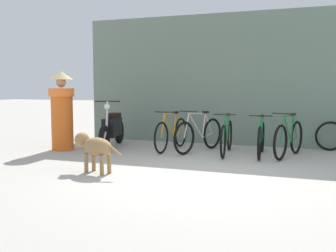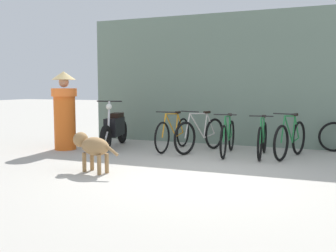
{
  "view_description": "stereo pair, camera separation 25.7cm",
  "coord_description": "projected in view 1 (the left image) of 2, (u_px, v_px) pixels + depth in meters",
  "views": [
    {
      "loc": [
        1.62,
        -5.96,
        1.42
      ],
      "look_at": [
        -1.0,
        1.25,
        0.65
      ],
      "focal_mm": 42.0,
      "sensor_mm": 36.0,
      "label": 1
    },
    {
      "loc": [
        1.86,
        -5.87,
        1.42
      ],
      "look_at": [
        -1.0,
        1.25,
        0.65
      ],
      "focal_mm": 42.0,
      "sensor_mm": 36.0,
      "label": 2
    }
  ],
  "objects": [
    {
      "name": "ground_plane",
      "position": [
        200.0,
        176.0,
        6.27
      ],
      "size": [
        60.0,
        60.0,
        0.0
      ],
      "primitive_type": "plane",
      "color": "#ADA89E"
    },
    {
      "name": "shop_wall_back",
      "position": [
        240.0,
        79.0,
        9.5
      ],
      "size": [
        8.0,
        0.2,
        3.19
      ],
      "color": "slate",
      "rests_on": "ground"
    },
    {
      "name": "bicycle_0",
      "position": [
        172.0,
        134.0,
        8.81
      ],
      "size": [
        0.46,
        1.77,
        0.89
      ],
      "rotation": [
        0.0,
        0.0,
        -1.65
      ],
      "color": "black",
      "rests_on": "ground"
    },
    {
      "name": "bicycle_1",
      "position": [
        199.0,
        135.0,
        8.59
      ],
      "size": [
        0.67,
        1.69,
        0.91
      ],
      "rotation": [
        0.0,
        0.0,
        -1.91
      ],
      "color": "black",
      "rests_on": "ground"
    },
    {
      "name": "bicycle_2",
      "position": [
        227.0,
        137.0,
        8.27
      ],
      "size": [
        0.46,
        1.75,
        0.88
      ],
      "rotation": [
        0.0,
        0.0,
        -1.5
      ],
      "color": "black",
      "rests_on": "ground"
    },
    {
      "name": "bicycle_3",
      "position": [
        261.0,
        139.0,
        8.05
      ],
      "size": [
        0.46,
        1.67,
        0.86
      ],
      "rotation": [
        0.0,
        0.0,
        -1.52
      ],
      "color": "black",
      "rests_on": "ground"
    },
    {
      "name": "bicycle_4",
      "position": [
        289.0,
        139.0,
        7.93
      ],
      "size": [
        0.57,
        1.61,
        0.91
      ],
      "rotation": [
        0.0,
        0.0,
        -1.85
      ],
      "color": "black",
      "rests_on": "ground"
    },
    {
      "name": "motorcycle",
      "position": [
        112.0,
        129.0,
        9.16
      ],
      "size": [
        0.63,
        1.9,
        1.11
      ],
      "rotation": [
        0.0,
        0.0,
        -1.35
      ],
      "color": "black",
      "rests_on": "ground"
    },
    {
      "name": "stray_dog",
      "position": [
        94.0,
        146.0,
        6.49
      ],
      "size": [
        1.05,
        0.49,
        0.65
      ],
      "rotation": [
        0.0,
        0.0,
        2.86
      ],
      "color": "#997247",
      "rests_on": "ground"
    },
    {
      "name": "person_in_robes",
      "position": [
        62.0,
        110.0,
        8.76
      ],
      "size": [
        0.78,
        0.78,
        1.76
      ],
      "rotation": [
        0.0,
        0.0,
        3.71
      ],
      "color": "orange",
      "rests_on": "ground"
    },
    {
      "name": "spare_tire_left",
      "position": [
        330.0,
        136.0,
        8.69
      ],
      "size": [
        0.66,
        0.18,
        0.66
      ],
      "rotation": [
        0.0,
        0.0,
        0.19
      ],
      "color": "black",
      "rests_on": "ground"
    }
  ]
}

